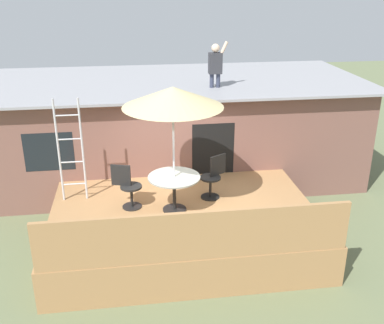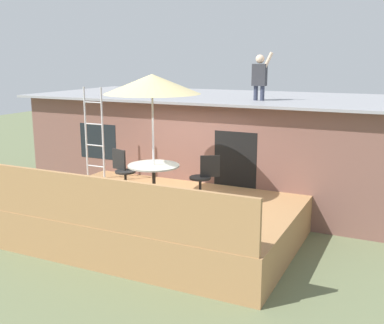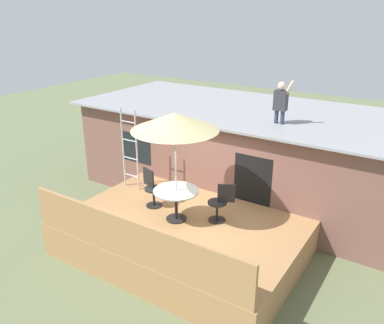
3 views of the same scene
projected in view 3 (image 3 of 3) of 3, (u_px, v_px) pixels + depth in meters
The scene contains 10 objects.
ground_plane at pixel (186, 248), 9.53m from camera, with size 40.00×40.00×0.00m, color #66704C.
house at pixel (252, 153), 11.86m from camera, with size 10.50×4.50×2.67m.
deck at pixel (186, 234), 9.38m from camera, with size 5.35×3.92×0.80m, color #A87A4C.
deck_railing at pixel (130, 240), 7.58m from camera, with size 5.25×0.08×0.90m, color #A87A4C.
patio_table at pixel (176, 197), 9.02m from camera, with size 1.04×1.04×0.74m.
patio_umbrella at pixel (175, 122), 8.38m from camera, with size 1.90×1.90×2.54m.
step_ladder at pixel (130, 149), 10.48m from camera, with size 0.52×0.04×2.20m.
person_figure at pixel (281, 100), 9.77m from camera, with size 0.47×0.20×1.11m.
patio_chair_left at pixel (152, 188), 9.75m from camera, with size 0.61×0.44×0.92m.
patio_chair_right at pixel (220, 203), 9.01m from camera, with size 0.58×0.44×0.92m.
Camera 3 is at (4.53, -6.74, 5.40)m, focal length 37.09 mm.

